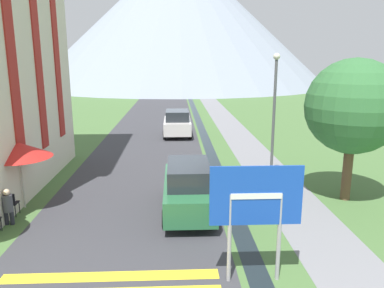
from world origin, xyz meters
TOP-DOWN VIEW (x-y plane):
  - ground_plane at (0.00, 20.00)m, footprint 160.00×160.00m
  - road at (-2.50, 30.00)m, footprint 6.40×60.00m
  - footpath at (3.60, 30.00)m, footprint 2.20×60.00m
  - drainage_channel at (1.20, 30.00)m, footprint 0.60×60.00m
  - mountain_distant at (0.10, 76.23)m, footprint 59.54×59.54m
  - road_sign at (1.03, 4.21)m, footprint 2.19×0.11m
  - parked_car_near at (-0.40, 8.55)m, footprint 1.79×4.37m
  - parked_car_far at (-0.70, 22.05)m, footprint 1.95×3.93m
  - cafe_chair_middle at (-6.53, 8.40)m, footprint 0.40×0.40m
  - cafe_umbrella_middle_red at (-6.38, 9.17)m, footprint 2.26×2.26m
  - person_seated_far at (-6.33, 7.73)m, footprint 0.32×0.32m
  - streetlamp at (3.36, 11.65)m, footprint 0.28×0.28m
  - tree_by_path at (5.73, 9.48)m, footprint 3.53×3.53m

SIDE VIEW (x-z plane):
  - ground_plane at x=0.00m, z-range 0.00..0.00m
  - drainage_channel at x=1.20m, z-range 0.00..0.00m
  - road at x=-2.50m, z-range 0.00..0.01m
  - footpath at x=3.60m, z-range 0.00..0.01m
  - cafe_chair_middle at x=-6.53m, z-range 0.09..0.94m
  - person_seated_far at x=-6.33m, z-range 0.07..1.30m
  - parked_car_far at x=-0.70m, z-range 0.00..1.82m
  - parked_car_near at x=-0.40m, z-range 0.00..1.82m
  - road_sign at x=1.03m, z-range 0.51..3.44m
  - cafe_umbrella_middle_red at x=-6.38m, z-range 0.95..3.40m
  - streetlamp at x=3.36m, z-range 0.49..6.05m
  - tree_by_path at x=5.73m, z-range 0.91..6.30m
  - mountain_distant at x=0.10m, z-range 0.00..27.27m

